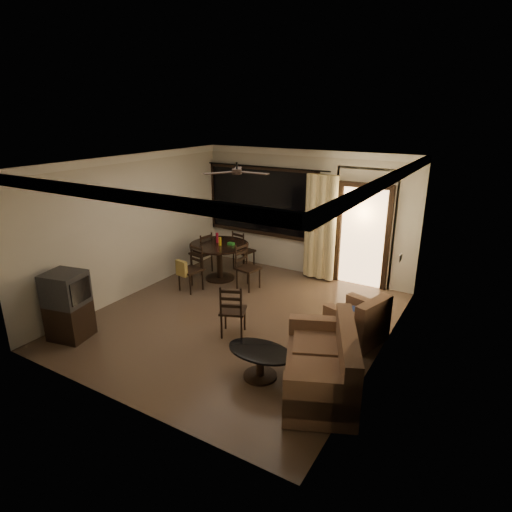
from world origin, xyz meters
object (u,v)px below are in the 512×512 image
Objects in this scene: coffee_table at (260,359)px; dining_chair_east at (248,276)px; dining_chair_south at (190,277)px; side_chair at (233,320)px; sofa at (325,367)px; dining_chair_north at (243,258)px; tv_cabinet at (68,306)px; armchair at (359,323)px; dining_table at (219,252)px; dining_chair_west at (202,260)px.

dining_chair_east is at bearing 124.77° from coffee_table.
coffee_table is (2.80, -1.93, -0.02)m from dining_chair_south.
dining_chair_south is at bearing -54.76° from side_chair.
dining_chair_south reaches higher than sofa.
dining_chair_north is 3.13m from side_chair.
dining_chair_east reaches higher than coffee_table.
dining_chair_north reaches higher than side_chair.
tv_cabinet reaches higher than armchair.
dining_chair_east is 1.00× the size of dining_chair_south.
tv_cabinet is (-0.47, -2.55, 0.27)m from dining_chair_south.
dining_chair_north is at bearing 80.22° from dining_table.
dining_table is at bearing -72.90° from side_chair.
dining_chair_west reaches higher than sofa.
coffee_table is at bearing 135.21° from dining_chair_north.
dining_chair_east is 0.83× the size of tv_cabinet.
dining_chair_east is at bearing 177.41° from armchair.
dining_chair_north reaches higher than sofa.
coffee_table is (-0.88, -1.67, -0.04)m from armchair.
tv_cabinet is at bearing 167.17° from sofa.
dining_chair_south reaches higher than coffee_table.
dining_chair_south is 1.00× the size of dining_chair_north.
tv_cabinet is 0.60× the size of sofa.
dining_chair_south is 0.98× the size of armchair.
side_chair is (2.27, 1.44, -0.30)m from tv_cabinet.
tv_cabinet is at bearing -169.21° from coffee_table.
dining_table is 0.72m from dining_chair_west.
dining_chair_east is 1.00× the size of dining_chair_north.
dining_chair_south is 1.64m from dining_chair_north.
dining_table is at bearing 86.69° from dining_chair_west.
dining_chair_west is 1.09m from dining_chair_south.
sofa is (3.40, -3.38, 0.08)m from dining_chair_north.
armchair reaches higher than coffee_table.
dining_chair_west reaches higher than side_chair.
side_chair is (-1.87, -0.86, -0.05)m from armchair.
dining_table reaches higher than dining_chair_east.
dining_chair_east is 1.02× the size of side_chair.
dining_table is 0.68× the size of sofa.
dining_chair_west and dining_chair_south have the same top height.
dining_chair_south is at bearing 130.90° from sofa.
armchair is at bearing 62.32° from coffee_table.
coffee_table is 1.29m from side_chair.
coffee_table is at bearing 58.05° from dining_chair_west.
coffee_table is at bearing 117.67° from side_chair.
dining_chair_west is 4.32m from armchair.
dining_chair_south is (-0.97, -0.70, 0.02)m from dining_chair_east.
dining_chair_north is 1.02× the size of side_chair.
dining_table is 1.33× the size of coffee_table.
dining_chair_west is 0.97× the size of coffee_table.
coffee_table is 1.05× the size of side_chair.
tv_cabinet is at bearing -90.60° from dining_chair_south.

